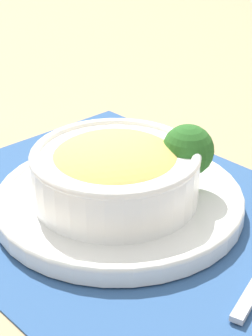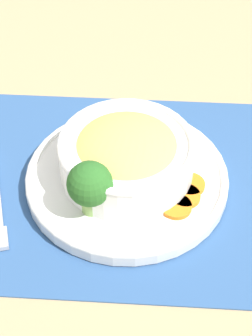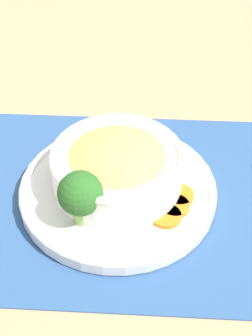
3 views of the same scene
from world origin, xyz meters
name	(u,v)px [view 2 (image 2 of 3)]	position (x,y,z in m)	size (l,w,h in m)	color
ground_plane	(127,185)	(0.00, 0.00, 0.00)	(4.00, 4.00, 0.00)	tan
placemat	(127,184)	(0.00, 0.00, 0.00)	(0.50, 0.43, 0.00)	#2D5184
plate	(127,177)	(0.00, 0.00, 0.02)	(0.27, 0.27, 0.02)	white
bowl	(124,154)	(0.00, -0.01, 0.05)	(0.18, 0.18, 0.07)	white
broccoli_floret	(90,185)	(0.05, 0.06, 0.07)	(0.06, 0.06, 0.08)	#84AD5B
carrot_slice_near	(176,207)	(-0.06, 0.06, 0.02)	(0.04, 0.04, 0.01)	orange
carrot_slice_middle	(185,196)	(-0.07, 0.05, 0.02)	(0.04, 0.04, 0.01)	orange
carrot_slice_far	(190,185)	(-0.08, 0.03, 0.02)	(0.04, 0.04, 0.01)	orange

